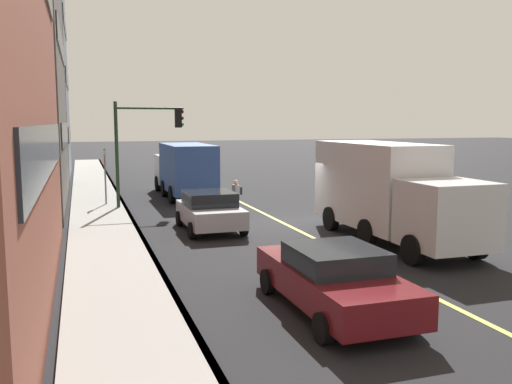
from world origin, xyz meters
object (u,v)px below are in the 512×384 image
object	(u,v)px
car_maroon	(333,278)
street_sign_post	(105,173)
pedestrian_with_backpack	(236,195)
truck_blue	(185,169)
traffic_light_mast	(144,136)
truck_white	(389,190)
car_silver	(210,210)

from	to	relation	value
car_maroon	street_sign_post	distance (m)	17.28
car_maroon	pedestrian_with_backpack	size ratio (longest dim) A/B	2.99
car_maroon	street_sign_post	size ratio (longest dim) A/B	1.67
car_maroon	pedestrian_with_backpack	world-z (taller)	pedestrian_with_backpack
pedestrian_with_backpack	truck_blue	bearing A→B (deg)	8.87
pedestrian_with_backpack	traffic_light_mast	world-z (taller)	traffic_light_mast
truck_white	pedestrian_with_backpack	world-z (taller)	truck_white
street_sign_post	car_maroon	bearing A→B (deg)	-166.60
truck_blue	traffic_light_mast	size ratio (longest dim) A/B	1.52
car_silver	car_maroon	bearing A→B (deg)	-176.98
truck_blue	truck_white	bearing A→B (deg)	-160.46
car_maroon	truck_blue	world-z (taller)	truck_blue
truck_blue	traffic_light_mast	world-z (taller)	traffic_light_mast
car_silver	truck_blue	distance (m)	9.63
traffic_light_mast	street_sign_post	size ratio (longest dim) A/B	1.77
truck_blue	street_sign_post	distance (m)	4.91
car_maroon	traffic_light_mast	bearing A→B (deg)	8.14
traffic_light_mast	street_sign_post	distance (m)	2.79
truck_white	truck_blue	bearing A→B (deg)	19.54
truck_white	car_silver	bearing A→B (deg)	56.63
car_silver	pedestrian_with_backpack	world-z (taller)	pedestrian_with_backpack
truck_blue	street_sign_post	world-z (taller)	truck_blue
car_maroon	truck_white	world-z (taller)	truck_white
truck_blue	pedestrian_with_backpack	distance (m)	6.81
pedestrian_with_backpack	street_sign_post	bearing A→B (deg)	50.91
pedestrian_with_backpack	street_sign_post	size ratio (longest dim) A/B	0.56
pedestrian_with_backpack	truck_white	bearing A→B (deg)	-150.75
car_silver	street_sign_post	distance (m)	8.07
car_maroon	truck_blue	xyz separation A→B (m)	(19.13, -0.32, 0.83)
car_maroon	pedestrian_with_backpack	bearing A→B (deg)	-6.26
traffic_light_mast	car_maroon	bearing A→B (deg)	-171.86
truck_blue	street_sign_post	xyz separation A→B (m)	(-2.34, 4.32, 0.11)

